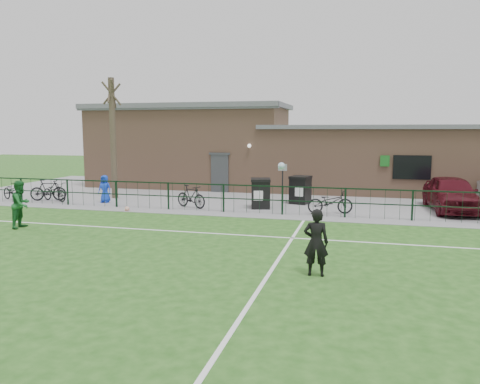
% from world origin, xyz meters
% --- Properties ---
extents(ground, '(90.00, 90.00, 0.00)m').
position_xyz_m(ground, '(0.00, 0.00, 0.00)').
color(ground, '#214F17').
rests_on(ground, ground).
extents(paving_strip, '(34.00, 13.00, 0.02)m').
position_xyz_m(paving_strip, '(0.00, 13.50, 0.01)').
color(paving_strip, gray).
rests_on(paving_strip, ground).
extents(pitch_line_touch, '(28.00, 0.10, 0.01)m').
position_xyz_m(pitch_line_touch, '(0.00, 7.80, 0.00)').
color(pitch_line_touch, white).
rests_on(pitch_line_touch, ground).
extents(pitch_line_mid, '(28.00, 0.10, 0.01)m').
position_xyz_m(pitch_line_mid, '(0.00, 4.00, 0.00)').
color(pitch_line_mid, white).
rests_on(pitch_line_mid, ground).
extents(pitch_line_perp, '(0.10, 16.00, 0.01)m').
position_xyz_m(pitch_line_perp, '(2.00, 0.00, 0.00)').
color(pitch_line_perp, white).
rests_on(pitch_line_perp, ground).
extents(perimeter_fence, '(28.00, 0.10, 1.20)m').
position_xyz_m(perimeter_fence, '(0.00, 8.00, 0.60)').
color(perimeter_fence, black).
rests_on(perimeter_fence, ground).
extents(bare_tree, '(0.30, 0.30, 6.00)m').
position_xyz_m(bare_tree, '(-8.00, 10.50, 3.00)').
color(bare_tree, '#413527').
rests_on(bare_tree, ground).
extents(wheelie_bin_left, '(0.99, 1.08, 1.22)m').
position_xyz_m(wheelie_bin_left, '(-0.20, 9.37, 0.63)').
color(wheelie_bin_left, black).
rests_on(wheelie_bin_left, paving_strip).
extents(wheelie_bin_right, '(0.98, 1.06, 1.21)m').
position_xyz_m(wheelie_bin_right, '(1.34, 11.09, 0.62)').
color(wheelie_bin_right, black).
rests_on(wheelie_bin_right, paving_strip).
extents(sign_post, '(0.07, 0.07, 2.00)m').
position_xyz_m(sign_post, '(0.65, 10.09, 1.02)').
color(sign_post, black).
rests_on(sign_post, paving_strip).
extents(car_maroon, '(2.08, 4.53, 1.51)m').
position_xyz_m(car_maroon, '(7.80, 10.60, 0.77)').
color(car_maroon, '#4C0D17').
rests_on(car_maroon, paving_strip).
extents(bicycle_a, '(1.83, 1.22, 0.91)m').
position_xyz_m(bicycle_a, '(-12.47, 8.55, 0.47)').
color(bicycle_a, black).
rests_on(bicycle_a, paving_strip).
extents(bicycle_b, '(1.80, 1.02, 1.04)m').
position_xyz_m(bicycle_b, '(-10.66, 8.83, 0.54)').
color(bicycle_b, black).
rests_on(bicycle_b, paving_strip).
extents(bicycle_c, '(1.84, 1.15, 0.91)m').
position_xyz_m(bicycle_c, '(-10.29, 8.80, 0.48)').
color(bicycle_c, black).
rests_on(bicycle_c, paving_strip).
extents(bicycle_d, '(1.73, 1.11, 1.01)m').
position_xyz_m(bicycle_d, '(-3.19, 8.64, 0.52)').
color(bicycle_d, black).
rests_on(bicycle_d, paving_strip).
extents(bicycle_e, '(1.94, 1.05, 0.97)m').
position_xyz_m(bicycle_e, '(2.87, 8.71, 0.50)').
color(bicycle_e, black).
rests_on(bicycle_e, paving_strip).
extents(spectator_child, '(0.65, 0.44, 1.31)m').
position_xyz_m(spectator_child, '(-7.69, 9.02, 0.67)').
color(spectator_child, blue).
rests_on(spectator_child, paving_strip).
extents(goalkeeper_kick, '(1.84, 3.71, 2.45)m').
position_xyz_m(goalkeeper_kick, '(3.05, 0.37, 0.85)').
color(goalkeeper_kick, black).
rests_on(goalkeeper_kick, ground).
extents(outfield_player, '(0.71, 0.87, 1.68)m').
position_xyz_m(outfield_player, '(-7.54, 3.21, 0.84)').
color(outfield_player, '#1B5F27').
rests_on(outfield_player, ground).
extents(ball_ground, '(0.21, 0.21, 0.21)m').
position_xyz_m(ball_ground, '(-5.57, 7.21, 0.10)').
color(ball_ground, white).
rests_on(ball_ground, ground).
extents(clubhouse, '(24.25, 5.40, 4.96)m').
position_xyz_m(clubhouse, '(-0.88, 16.50, 2.22)').
color(clubhouse, '#A1755A').
rests_on(clubhouse, ground).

